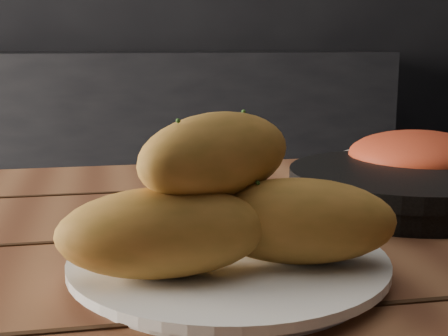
# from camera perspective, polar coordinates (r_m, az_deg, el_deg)

# --- Properties ---
(counter) EXTENTS (2.80, 0.60, 0.90)m
(counter) POSITION_cam_1_polar(r_m,az_deg,el_deg) (2.80, -14.49, 0.96)
(counter) COLOR black
(counter) RESTS_ON ground
(plate) EXTENTS (0.27, 0.27, 0.02)m
(plate) POSITION_cam_1_polar(r_m,az_deg,el_deg) (0.54, 0.40, -8.81)
(plate) COLOR white
(plate) RESTS_ON table
(bread_rolls) EXTENTS (0.28, 0.22, 0.12)m
(bread_rolls) POSITION_cam_1_polar(r_m,az_deg,el_deg) (0.52, -0.14, -3.09)
(bread_rolls) COLOR #B97B33
(bread_rolls) RESTS_ON plate
(skillet) EXTENTS (0.41, 0.27, 0.05)m
(skillet) POSITION_cam_1_polar(r_m,az_deg,el_deg) (0.79, 16.12, -1.65)
(skillet) COLOR black
(skillet) RESTS_ON table
(bowl) EXTENTS (0.22, 0.22, 0.08)m
(bowl) POSITION_cam_1_polar(r_m,az_deg,el_deg) (0.89, 17.35, 0.37)
(bowl) COLOR white
(bowl) RESTS_ON table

